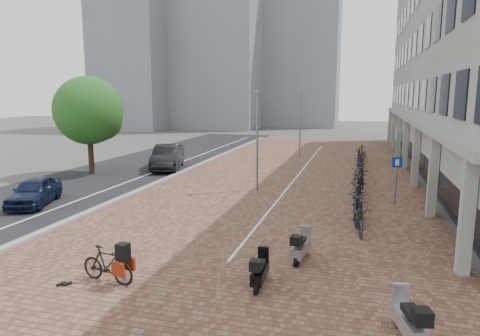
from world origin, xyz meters
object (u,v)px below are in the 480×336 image
car_dark (168,157)px  parking_sign (396,174)px  hero_bike (107,264)px  car_navy (35,191)px  scooter_mid (260,269)px  scooter_back (408,318)px  scooter_front (301,246)px

car_dark → parking_sign: 15.42m
car_dark → hero_bike: size_ratio=2.89×
car_navy → car_dark: 10.53m
car_navy → scooter_mid: size_ratio=2.69×
car_dark → scooter_mid: (10.17, -15.80, -0.34)m
parking_sign → car_navy: bearing=175.5°
car_dark → hero_bike: (6.17, -16.69, -0.30)m
car_navy → scooter_back: bearing=-44.4°
car_navy → scooter_mid: (11.91, -5.42, -0.16)m
scooter_front → scooter_back: scooter_back is taller
car_dark → hero_bike: car_dark is taller
car_navy → scooter_mid: car_navy is taller
car_navy → parking_sign: (15.91, 4.35, 0.85)m
scooter_front → parking_sign: 8.43m
hero_bike → car_navy: bearing=60.1°
hero_bike → scooter_back: size_ratio=1.12×
car_dark → parking_sign: parking_sign is taller
car_navy → scooter_front: bearing=-34.6°
hero_bike → scooter_back: 7.53m
scooter_back → scooter_mid: bearing=139.8°
car_navy → car_dark: bearing=60.8°
car_navy → car_dark: size_ratio=0.75×
scooter_front → scooter_back: 4.58m
car_dark → scooter_back: car_dark is taller
car_dark → scooter_front: car_dark is taller
scooter_front → scooter_mid: (-0.80, -2.03, -0.02)m
car_navy → scooter_mid: bearing=-44.1°
hero_bike → parking_sign: bearing=-28.3°
scooter_front → hero_bike: bearing=-141.8°
car_dark → scooter_front: 17.61m
car_navy → scooter_back: 16.95m
scooter_mid → parking_sign: parking_sign is taller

